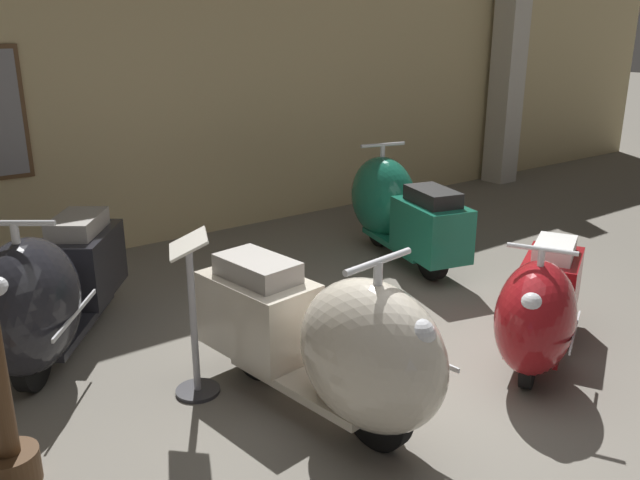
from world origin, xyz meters
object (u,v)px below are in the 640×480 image
(scooter_1, at_px, (332,343))
(scooter_3, at_px, (396,208))
(scooter_0, at_px, (48,293))
(info_stanchion, at_px, (194,330))
(scooter_2, at_px, (540,307))

(scooter_1, distance_m, scooter_3, 3.01)
(scooter_0, xyz_separation_m, info_stanchion, (0.60, -0.96, -0.07))
(scooter_0, height_order, scooter_2, scooter_0)
(scooter_3, relative_size, info_stanchion, 1.76)
(scooter_0, distance_m, scooter_1, 2.03)
(scooter_0, bearing_deg, scooter_3, 130.28)
(scooter_0, xyz_separation_m, scooter_1, (1.10, -1.70, -0.01))
(scooter_1, relative_size, scooter_3, 1.00)
(scooter_0, bearing_deg, scooter_2, 88.78)
(scooter_2, relative_size, scooter_3, 0.84)
(scooter_0, relative_size, info_stanchion, 1.69)
(scooter_0, distance_m, info_stanchion, 1.13)
(scooter_0, distance_m, scooter_3, 3.40)
(scooter_2, distance_m, scooter_3, 2.38)
(scooter_1, bearing_deg, scooter_2, 71.17)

